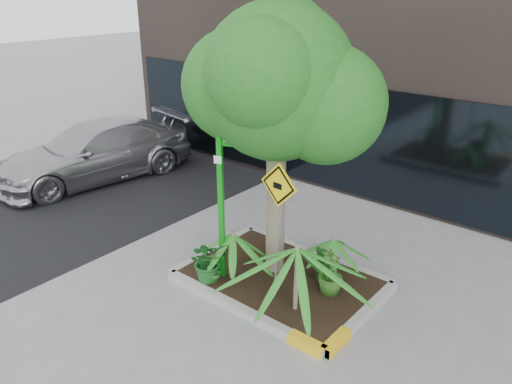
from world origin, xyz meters
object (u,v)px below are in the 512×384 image
Objects in this scene: street_sign_post at (225,184)px; cattle_sign at (279,209)px; parked_car at (95,151)px; tree at (278,82)px.

cattle_sign is at bearing -19.56° from street_sign_post.
street_sign_post is (6.06, -1.50, 1.09)m from parked_car.
tree is 0.92× the size of parked_car.
cattle_sign is (0.54, -0.64, -1.75)m from tree.
tree reaches higher than parked_car.
street_sign_post reaches higher than cattle_sign.
parked_car is 6.33m from street_sign_post.
cattle_sign is at bearing -1.20° from parked_car.
street_sign_post reaches higher than parked_car.
parked_car is 2.25× the size of cattle_sign.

